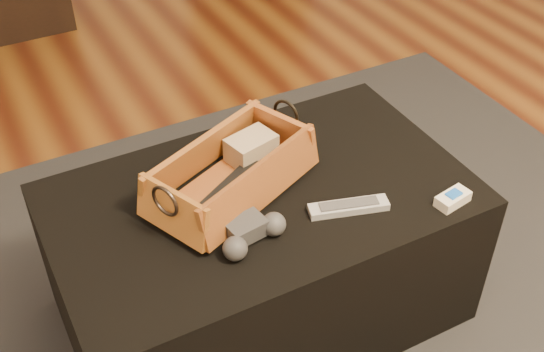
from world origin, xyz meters
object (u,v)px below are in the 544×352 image
wicker_basket (231,174)px  game_controller (251,233)px  silver_remote (349,207)px  tv_remote (231,189)px  ottoman (262,255)px  cream_gadget (453,199)px

wicker_basket → game_controller: wicker_basket is taller
game_controller → silver_remote: (0.24, -0.01, -0.02)m
tv_remote → ottoman: bearing=-45.1°
tv_remote → wicker_basket: wicker_basket is taller
wicker_basket → silver_remote: size_ratio=2.45×
silver_remote → wicker_basket: bearing=137.6°
tv_remote → silver_remote: size_ratio=1.16×
ottoman → tv_remote: 0.25m
wicker_basket → tv_remote: bearing=-119.3°
ottoman → silver_remote: (0.15, -0.15, 0.22)m
ottoman → wicker_basket: 0.27m
ottoman → silver_remote: bearing=-44.1°
silver_remote → ottoman: bearing=135.9°
tv_remote → game_controller: game_controller is taller
tv_remote → wicker_basket: size_ratio=0.47×
game_controller → cream_gadget: (0.47, -0.10, -0.01)m
tv_remote → silver_remote: bearing=-66.9°
game_controller → ottoman: bearing=55.9°
tv_remote → cream_gadget: bearing=-60.0°
wicker_basket → cream_gadget: 0.52m
tv_remote → game_controller: bearing=-128.7°
game_controller → silver_remote: game_controller is taller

